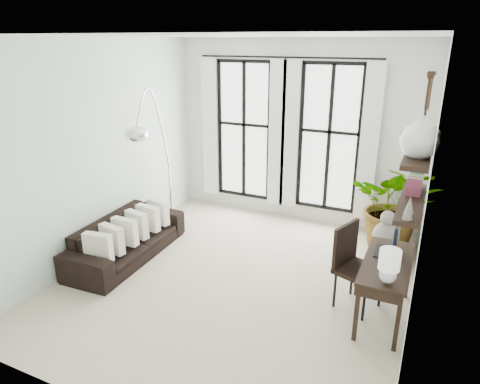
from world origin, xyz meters
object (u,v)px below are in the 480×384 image
Objects in this scene: plant at (396,206)px; desk_chair at (353,261)px; arc_lamp at (152,124)px; sofa at (127,238)px; buddha at (385,239)px; desk at (386,267)px.

desk_chair is (-0.29, -1.85, -0.11)m from plant.
plant is 1.87m from desk_chair.
desk_chair is 0.42× the size of arc_lamp.
arc_lamp is (0.10, 0.70, 1.63)m from sofa.
arc_lamp reaches higher than sofa.
buddha reaches higher than sofa.
plant is 1.80× the size of buddha.
plant reaches higher than buddha.
sofa is 3.91m from buddha.
plant is at bearing 100.92° from desk_chair.
sofa is 1.48× the size of plant.
plant is 1.13× the size of desk.
arc_lamp is (-3.64, 0.68, 1.24)m from desk.
plant is at bearing 92.99° from desk.
buddha is at bearing -97.16° from plant.
buddha is (-0.16, 1.55, -0.37)m from desk.
sofa is 1.68× the size of desk.
desk is 1.58× the size of buddha.
desk is (3.75, 0.02, 0.39)m from sofa.
desk_chair is (-0.40, 0.17, -0.10)m from desk.
arc_lamp is at bearing 169.39° from desk.
buddha is at bearing -68.93° from sofa.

